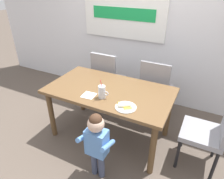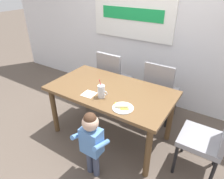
# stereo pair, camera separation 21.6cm
# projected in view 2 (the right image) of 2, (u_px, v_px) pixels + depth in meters

# --- Properties ---
(ground_plane) EXTENTS (24.00, 24.00, 0.00)m
(ground_plane) POSITION_uv_depth(u_px,v_px,m) (111.00, 134.00, 2.88)
(ground_plane) COLOR brown
(back_wall) EXTENTS (6.40, 0.17, 2.90)m
(back_wall) POSITION_uv_depth(u_px,v_px,m) (155.00, 15.00, 3.10)
(back_wall) COLOR silver
(back_wall) RESTS_ON ground
(dining_table) EXTENTS (1.56, 0.87, 0.74)m
(dining_table) POSITION_uv_depth(u_px,v_px,m) (111.00, 96.00, 2.57)
(dining_table) COLOR brown
(dining_table) RESTS_ON ground
(dining_chair_left) EXTENTS (0.44, 0.44, 0.96)m
(dining_chair_left) POSITION_uv_depth(u_px,v_px,m) (113.00, 77.00, 3.29)
(dining_chair_left) COLOR gray
(dining_chair_left) RESTS_ON ground
(dining_chair_right) EXTENTS (0.44, 0.44, 0.96)m
(dining_chair_right) POSITION_uv_depth(u_px,v_px,m) (160.00, 89.00, 2.93)
(dining_chair_right) COLOR gray
(dining_chair_right) RESTS_ON ground
(dining_chair_far) EXTENTS (0.44, 0.44, 0.96)m
(dining_chair_far) POSITION_uv_depth(u_px,v_px,m) (212.00, 136.00, 2.07)
(dining_chair_far) COLOR gray
(dining_chair_far) RESTS_ON ground
(toddler_standing) EXTENTS (0.33, 0.24, 0.84)m
(toddler_standing) POSITION_uv_depth(u_px,v_px,m) (91.00, 138.00, 2.06)
(toddler_standing) COLOR #3F4760
(toddler_standing) RESTS_ON ground
(milk_cup) EXTENTS (0.13, 0.09, 0.25)m
(milk_cup) POSITION_uv_depth(u_px,v_px,m) (101.00, 92.00, 2.33)
(milk_cup) COLOR silver
(milk_cup) RESTS_ON dining_table
(snack_plate) EXTENTS (0.23, 0.23, 0.01)m
(snack_plate) POSITION_uv_depth(u_px,v_px,m) (123.00, 108.00, 2.15)
(snack_plate) COLOR white
(snack_plate) RESTS_ON dining_table
(peeled_banana) EXTENTS (0.17, 0.14, 0.07)m
(peeled_banana) POSITION_uv_depth(u_px,v_px,m) (122.00, 106.00, 2.14)
(peeled_banana) COLOR #F4EAC6
(peeled_banana) RESTS_ON snack_plate
(paper_napkin) EXTENTS (0.16, 0.16, 0.00)m
(paper_napkin) POSITION_uv_depth(u_px,v_px,m) (89.00, 94.00, 2.41)
(paper_napkin) COLOR white
(paper_napkin) RESTS_ON dining_table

